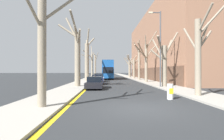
# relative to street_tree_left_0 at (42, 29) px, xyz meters

# --- Properties ---
(ground_plane) EXTENTS (300.00, 300.00, 0.00)m
(ground_plane) POSITION_rel_street_tree_left_0_xyz_m (4.94, -0.20, -4.00)
(ground_plane) COLOR #2B2D30
(sidewalk_left) EXTENTS (3.02, 120.00, 0.12)m
(sidewalk_left) POSITION_rel_street_tree_left_0_xyz_m (-0.54, 49.80, -3.94)
(sidewalk_left) COLOR #A39E93
(sidewalk_left) RESTS_ON ground
(sidewalk_right) EXTENTS (3.02, 120.00, 0.12)m
(sidewalk_right) POSITION_rel_street_tree_left_0_xyz_m (10.42, 49.80, -3.94)
(sidewalk_right) COLOR #A39E93
(sidewalk_right) RESTS_ON ground
(building_facade_right) EXTENTS (10.08, 39.94, 14.54)m
(building_facade_right) POSITION_rel_street_tree_left_0_xyz_m (16.92, 29.75, 3.26)
(building_facade_right) COLOR #93664C
(building_facade_right) RESTS_ON ground
(kerb_line_stripe) EXTENTS (0.24, 120.00, 0.01)m
(kerb_line_stripe) POSITION_rel_street_tree_left_0_xyz_m (1.16, 49.80, -4.00)
(kerb_line_stripe) COLOR yellow
(kerb_line_stripe) RESTS_ON ground
(street_tree_left_0) EXTENTS (3.26, 3.56, 9.41)m
(street_tree_left_0) POSITION_rel_street_tree_left_0_xyz_m (0.00, 0.00, 0.00)
(street_tree_left_0) COLOR gray
(street_tree_left_0) RESTS_ON ground
(street_tree_left_1) EXTENTS (3.05, 3.61, 8.40)m
(street_tree_left_1) POSITION_rel_street_tree_left_0_xyz_m (-0.21, 11.62, -0.08)
(street_tree_left_1) COLOR gray
(street_tree_left_1) RESTS_ON ground
(street_tree_left_2) EXTENTS (1.81, 3.71, 9.26)m
(street_tree_left_2) POSITION_rel_street_tree_left_0_xyz_m (-0.20, 22.77, -0.07)
(street_tree_left_2) COLOR gray
(street_tree_left_2) RESTS_ON ground
(street_tree_left_3) EXTENTS (2.79, 4.22, 8.29)m
(street_tree_left_3) POSITION_rel_street_tree_left_0_xyz_m (-0.28, 33.73, -0.49)
(street_tree_left_3) COLOR gray
(street_tree_left_3) RESTS_ON ground
(street_tree_left_4) EXTENTS (1.99, 2.84, 7.75)m
(street_tree_left_4) POSITION_rel_street_tree_left_0_xyz_m (-0.04, 44.64, -0.27)
(street_tree_left_4) COLOR gray
(street_tree_left_4) RESTS_ON ground
(street_tree_right_0) EXTENTS (3.08, 2.83, 7.27)m
(street_tree_right_0) POSITION_rel_street_tree_left_0_xyz_m (10.06, 3.61, -0.69)
(street_tree_right_0) COLOR gray
(street_tree_right_0) RESTS_ON ground
(street_tree_right_1) EXTENTS (3.31, 4.23, 6.40)m
(street_tree_right_1) POSITION_rel_street_tree_left_0_xyz_m (9.92, 10.95, -1.05)
(street_tree_right_1) COLOR gray
(street_tree_right_1) RESTS_ON ground
(street_tree_right_2) EXTENTS (4.04, 2.62, 8.28)m
(street_tree_right_2) POSITION_rel_street_tree_left_0_xyz_m (9.78, 19.33, -0.28)
(street_tree_right_2) COLOR gray
(street_tree_right_2) RESTS_ON ground
(street_tree_right_3) EXTENTS (1.77, 3.03, 8.05)m
(street_tree_right_3) POSITION_rel_street_tree_left_0_xyz_m (9.92, 26.07, -0.44)
(street_tree_right_3) COLOR gray
(street_tree_right_3) RESTS_ON ground
(street_tree_right_4) EXTENTS (3.42, 1.64, 5.25)m
(street_tree_right_4) POSITION_rel_street_tree_left_0_xyz_m (10.04, 33.44, -1.35)
(street_tree_right_4) COLOR gray
(street_tree_right_4) RESTS_ON ground
(street_tree_right_5) EXTENTS (3.85, 3.05, 6.54)m
(street_tree_right_5) POSITION_rel_street_tree_left_0_xyz_m (10.09, 41.19, -0.85)
(street_tree_right_5) COLOR gray
(street_tree_right_5) RESTS_ON ground
(double_decker_bus) EXTENTS (2.50, 11.39, 4.22)m
(double_decker_bus) POSITION_rel_street_tree_left_0_xyz_m (3.65, 32.66, -1.60)
(double_decker_bus) COLOR #19519E
(double_decker_bus) RESTS_ON ground
(parked_car_0) EXTENTS (1.72, 4.44, 1.29)m
(parked_car_0) POSITION_rel_street_tree_left_0_xyz_m (2.00, 10.03, -3.38)
(parked_car_0) COLOR black
(parked_car_0) RESTS_ON ground
(parked_car_1) EXTENTS (1.71, 4.10, 1.32)m
(parked_car_1) POSITION_rel_street_tree_left_0_xyz_m (2.00, 16.68, -3.37)
(parked_car_1) COLOR navy
(parked_car_1) RESTS_ON ground
(parked_car_2) EXTENTS (1.75, 3.99, 1.44)m
(parked_car_2) POSITION_rel_street_tree_left_0_xyz_m (2.00, 22.02, -3.32)
(parked_car_2) COLOR #9EA3AD
(parked_car_2) RESTS_ON ground
(lamp_post) EXTENTS (1.40, 0.20, 8.63)m
(lamp_post) POSITION_rel_street_tree_left_0_xyz_m (9.27, 10.53, 0.78)
(lamp_post) COLOR #4C4F54
(lamp_post) RESTS_ON ground
(traffic_bollard) EXTENTS (0.39, 0.40, 1.04)m
(traffic_bollard) POSITION_rel_street_tree_left_0_xyz_m (7.51, 2.62, -3.48)
(traffic_bollard) COLOR white
(traffic_bollard) RESTS_ON ground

